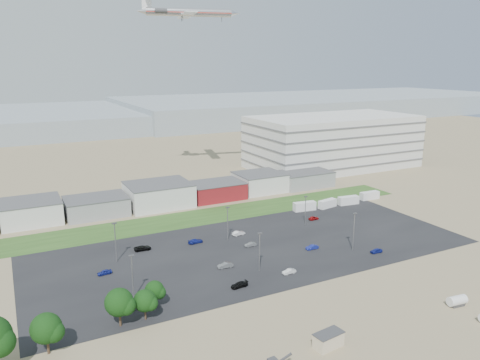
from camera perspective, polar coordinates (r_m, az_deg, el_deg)
ground at (r=112.39m, az=4.47°, el=-12.23°), size 700.00×700.00×0.00m
parking_lot at (r=130.42m, az=1.73°, el=-8.35°), size 120.00×50.00×0.01m
grass_strip at (r=155.65m, az=-5.60°, el=-4.63°), size 160.00×16.00×0.02m
hills_backdrop at (r=413.74m, az=-14.01°, el=7.36°), size 700.00×200.00×9.00m
building_row at (r=167.06m, az=-13.48°, el=-2.22°), size 170.00×20.00×8.00m
parking_garage at (r=233.52m, az=11.25°, el=4.61°), size 80.00×40.00×25.00m
portable_shed at (r=90.11m, az=10.73°, el=-18.61°), size 5.94×3.60×2.83m
storage_tank_nw at (r=111.33m, az=24.94°, el=-13.16°), size 4.28×2.49×2.44m
box_trailer_a at (r=163.89m, az=7.87°, el=-3.19°), size 8.20×3.48×2.98m
box_trailer_b at (r=168.55m, az=10.60°, el=-2.85°), size 7.75×3.72×2.79m
box_trailer_c at (r=173.83m, az=13.07°, el=-2.43°), size 8.00×3.23×2.92m
box_trailer_d at (r=182.23m, az=15.51°, el=-1.83°), size 7.74×2.76×2.86m
tree_left at (r=91.87m, az=-22.53°, el=-16.68°), size 5.81×5.81×8.71m
tree_mid at (r=95.99m, az=-14.52°, el=-14.56°), size 5.91×5.91×8.86m
tree_right at (r=97.46m, az=-11.53°, el=-14.48°), size 4.78×4.78×7.18m
tree_near at (r=101.79m, az=-10.38°, el=-13.32°), size 4.36×4.36×6.54m
lightpole_front_l at (r=105.23m, az=-12.96°, el=-11.45°), size 1.18×0.49×10.04m
lightpole_front_m at (r=115.45m, az=2.39°, el=-8.76°), size 1.16×0.49×9.90m
lightpole_front_r at (r=131.21m, az=13.68°, el=-6.14°), size 1.25×0.52×10.60m
lightpole_back_l at (r=124.56m, az=-14.94°, el=-7.35°), size 1.23×0.51×10.48m
lightpole_back_m at (r=134.47m, az=-1.52°, el=-5.35°), size 1.18×0.49×10.03m
lightpole_back_r at (r=148.42m, az=7.97°, el=-3.73°), size 1.11×0.46×9.43m
airliner at (r=200.64m, az=-6.22°, el=19.67°), size 47.45×37.60×12.39m
parked_car_1 at (r=131.18m, az=8.78°, el=-8.09°), size 3.68×1.36×1.20m
parked_car_2 at (r=132.56m, az=16.27°, el=-8.28°), size 3.54×1.61×1.18m
parked_car_3 at (r=109.23m, az=-0.08°, el=-12.65°), size 4.25×1.98×1.20m
parked_car_4 at (r=118.69m, az=-1.81°, el=-10.35°), size 4.08×1.69×1.31m
parked_car_5 at (r=119.78m, az=-16.19°, el=-10.74°), size 3.55×1.68×1.17m
parked_car_6 at (r=134.41m, az=-5.45°, el=-7.42°), size 4.44×2.13×1.25m
parked_car_7 at (r=131.63m, az=1.30°, el=-7.86°), size 3.46×1.34×1.12m
parked_car_8 at (r=154.84m, az=8.97°, el=-4.61°), size 3.64×1.57×1.22m
parked_car_9 at (r=131.72m, az=-11.80°, el=-8.12°), size 4.72×2.38×1.28m
parked_car_10 at (r=102.63m, az=-13.81°, el=-14.93°), size 4.47×1.90×1.29m
parked_car_11 at (r=139.71m, az=-0.18°, el=-6.49°), size 4.14×1.92×1.31m
parked_car_13 at (r=116.24m, az=6.00°, el=-11.02°), size 3.50×1.34×1.14m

